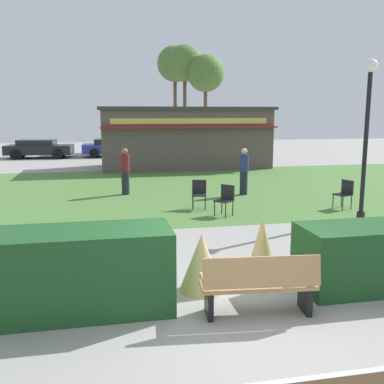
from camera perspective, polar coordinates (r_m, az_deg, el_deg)
The scene contains 20 objects.
ground_plane at distance 6.85m, azimuth 5.75°, elevation -15.47°, with size 80.00×80.00×0.00m, color #999691.
lawn_patch at distance 17.32m, azimuth -5.16°, elevation 0.32°, with size 36.00×12.00×0.01m, color #4C7A38.
park_bench at distance 6.70m, azimuth 8.60°, elevation -11.66°, with size 1.74×0.69×0.95m.
hedge_left at distance 6.93m, azimuth -14.43°, elevation -9.83°, with size 2.80×1.10×1.26m, color #1E4C23.
hedge_right at distance 8.22m, azimuth 21.91°, elevation -7.67°, with size 2.43×1.10×1.09m, color #1E4C23.
ornamental_grass_behind_left at distance 7.51m, azimuth 1.24°, elevation -9.01°, with size 0.75×0.75×0.98m, color tan.
ornamental_grass_behind_right at distance 8.07m, azimuth 8.96°, elevation -7.15°, with size 0.59×0.59×1.15m, color tan.
lamppost_mid at distance 13.11m, azimuth 21.54°, elevation 8.50°, with size 0.36×0.36×4.36m.
trash_bin at distance 7.68m, azimuth -21.96°, elevation -9.67°, with size 0.52×0.52×0.90m, color #2D4233.
food_kiosk at distance 24.37m, azimuth -1.00°, elevation 7.06°, with size 9.17×4.16×3.24m.
cafe_chair_west at distance 12.89m, azimuth 4.32°, elevation -0.72°, with size 0.62×0.62×0.89m.
cafe_chair_east at distance 14.58m, azimuth 18.99°, elevation 0.03°, with size 0.56×0.56×0.89m.
cafe_chair_center at distance 13.78m, azimuth 0.92°, elevation 0.02°, with size 0.53×0.53×0.89m.
person_strolling at distance 16.29m, azimuth -8.56°, elevation 2.67°, with size 0.34×0.34×1.69m.
person_standing at distance 16.18m, azimuth 6.66°, elevation 2.67°, with size 0.34×0.34×1.69m.
parked_car_west_slot at distance 30.92m, azimuth -19.04°, elevation 5.34°, with size 4.35×2.35×1.20m.
parked_car_center_slot at distance 30.67m, azimuth -9.98°, elevation 5.71°, with size 4.26×2.18×1.20m.
tree_left_bg at distance 35.55m, azimuth -0.94°, elevation 16.05°, with size 2.80×2.80×8.07m.
tree_right_bg at distance 36.26m, azimuth -2.20°, elevation 15.99°, with size 2.80×2.80×8.10m.
tree_center_bg at distance 34.73m, azimuth 1.76°, elevation 14.88°, with size 2.80×2.80×7.26m.
Camera 1 is at (-1.88, -5.89, 2.96)m, focal length 41.61 mm.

